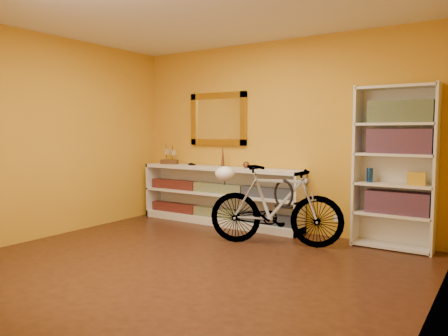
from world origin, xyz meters
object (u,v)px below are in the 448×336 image
Objects in this scene: console_unit at (219,196)px; bookcase at (394,168)px; bicycle at (275,205)px; helmet at (225,174)px.

console_unit is 2.49m from bookcase.
bookcase is 1.16× the size of bicycle.
helmet is at bearing 90.00° from bicycle.
console_unit is at bearing 128.25° from helmet.
console_unit is at bearing 45.13° from bicycle.
console_unit is 1.11m from helmet.
bicycle is at bearing -26.21° from console_unit.
bookcase is at bearing -81.03° from bicycle.
bicycle is 6.69× the size of helmet.
bookcase is 1.44m from bicycle.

